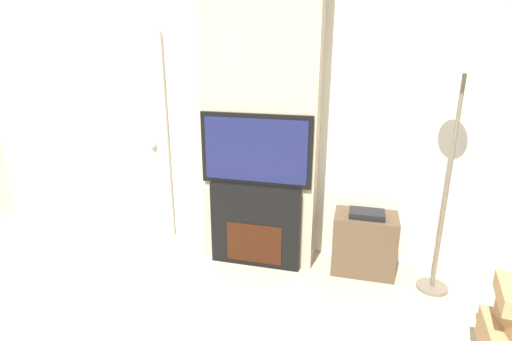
# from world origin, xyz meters

# --- Properties ---
(wall_back) EXTENTS (6.00, 0.06, 2.70)m
(wall_back) POSITION_xyz_m (0.00, 2.03, 1.35)
(wall_back) COLOR silver
(wall_back) RESTS_ON ground_plane
(chimney_breast) EXTENTS (0.98, 0.35, 2.70)m
(chimney_breast) POSITION_xyz_m (0.00, 1.83, 1.35)
(chimney_breast) COLOR #BCAD8E
(chimney_breast) RESTS_ON ground_plane
(fireplace) EXTENTS (0.79, 0.15, 0.76)m
(fireplace) POSITION_xyz_m (0.00, 1.65, 0.37)
(fireplace) COLOR black
(fireplace) RESTS_ON ground_plane
(television) EXTENTS (0.94, 0.07, 0.61)m
(television) POSITION_xyz_m (0.00, 1.65, 1.06)
(television) COLOR black
(television) RESTS_ON fireplace
(floor_lamp) EXTENTS (0.24, 0.24, 1.81)m
(floor_lamp) POSITION_xyz_m (1.48, 1.62, 1.28)
(floor_lamp) COLOR #726651
(floor_lamp) RESTS_ON ground_plane
(media_stand) EXTENTS (0.52, 0.34, 0.58)m
(media_stand) POSITION_xyz_m (0.93, 1.76, 0.27)
(media_stand) COLOR brown
(media_stand) RESTS_ON ground_plane
(entry_door) EXTENTS (0.95, 0.09, 2.00)m
(entry_door) POSITION_xyz_m (-1.44, 1.97, 1.00)
(entry_door) COLOR beige
(entry_door) RESTS_ON ground_plane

